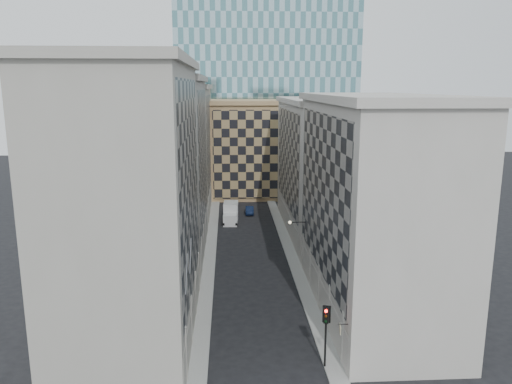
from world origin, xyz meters
name	(u,v)px	position (x,y,z in m)	size (l,w,h in m)	color
sidewalk_west	(210,257)	(-5.25, 30.00, 0.07)	(1.50, 100.00, 0.15)	#999993
sidewalk_east	(292,256)	(5.25, 30.00, 0.07)	(1.50, 100.00, 0.15)	#999993
bldg_left_a	(133,202)	(-10.88, 11.00, 11.82)	(10.80, 22.80, 23.70)	#A19D91
bldg_left_b	(165,167)	(-10.88, 33.00, 11.32)	(10.80, 22.80, 22.70)	gray
bldg_left_c	(181,149)	(-10.88, 55.00, 10.83)	(10.80, 22.80, 21.70)	#A19D91
bldg_right_a	(371,205)	(10.88, 15.00, 10.32)	(10.80, 26.80, 20.70)	#B3AEA4
bldg_right_b	(320,166)	(10.89, 42.00, 9.85)	(10.80, 28.80, 19.70)	#B3AEA4
tan_block	(252,148)	(2.00, 67.90, 9.44)	(16.80, 14.80, 18.80)	#A27D56
church_tower	(240,60)	(0.00, 82.00, 26.95)	(7.20, 7.20, 51.50)	#2F2B25
flagpoles_left	(189,264)	(-5.90, 6.00, 8.00)	(0.10, 6.33, 2.33)	gray
bracket_lamp	(291,222)	(4.38, 24.00, 6.20)	(1.98, 0.36, 0.36)	black
traffic_light	(326,324)	(4.55, 4.06, 3.71)	(0.61, 0.60, 4.96)	black
box_truck	(231,214)	(-2.46, 47.04, 1.34)	(2.56, 5.71, 3.07)	silver
dark_car	(250,210)	(0.79, 52.08, 0.65)	(1.38, 3.97, 1.31)	#0F1B39
shop_sign	(340,328)	(5.42, 3.00, 3.84)	(0.76, 0.67, 0.74)	black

